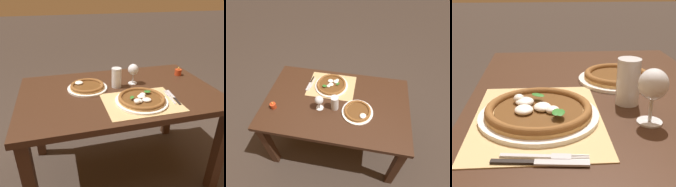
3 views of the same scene
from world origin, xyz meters
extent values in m
plane|color=#382D26|center=(0.00, 0.00, 0.00)|extent=(24.00, 24.00, 0.00)
cube|color=#382114|center=(0.00, 0.00, 0.72)|extent=(1.39, 0.86, 0.04)
cube|color=#382114|center=(0.63, -0.37, 0.35)|extent=(0.07, 0.07, 0.70)
cube|color=#382114|center=(-0.63, 0.37, 0.35)|extent=(0.07, 0.07, 0.70)
cube|color=#382114|center=(0.63, 0.37, 0.35)|extent=(0.07, 0.07, 0.70)
cube|color=tan|center=(0.09, -0.21, 0.74)|extent=(0.48, 0.36, 0.00)
cylinder|color=white|center=(0.09, -0.20, 0.75)|extent=(0.34, 0.34, 0.01)
cylinder|color=tan|center=(0.09, -0.20, 0.76)|extent=(0.30, 0.30, 0.01)
torus|color=brown|center=(0.09, -0.20, 0.77)|extent=(0.30, 0.30, 0.02)
cylinder|color=brown|center=(0.09, -0.20, 0.77)|extent=(0.25, 0.25, 0.00)
ellipsoid|color=white|center=(0.09, -0.19, 0.78)|extent=(0.05, 0.05, 0.02)
ellipsoid|color=white|center=(0.11, -0.24, 0.78)|extent=(0.06, 0.05, 0.02)
ellipsoid|color=white|center=(0.05, -0.24, 0.78)|extent=(0.05, 0.05, 0.02)
ellipsoid|color=white|center=(0.04, -0.26, 0.78)|extent=(0.04, 0.03, 0.03)
ellipsoid|color=white|center=(0.11, -0.16, 0.78)|extent=(0.04, 0.04, 0.02)
ellipsoid|color=#286B23|center=(0.02, -0.21, 0.79)|extent=(0.05, 0.05, 0.00)
ellipsoid|color=#286B23|center=(0.15, -0.16, 0.79)|extent=(0.05, 0.03, 0.00)
ellipsoid|color=#286B23|center=(0.15, -0.15, 0.79)|extent=(0.05, 0.03, 0.00)
cylinder|color=white|center=(-0.21, 0.09, 0.75)|extent=(0.29, 0.29, 0.01)
cylinder|color=tan|center=(-0.21, 0.09, 0.76)|extent=(0.25, 0.25, 0.01)
torus|color=brown|center=(-0.21, 0.09, 0.77)|extent=(0.25, 0.25, 0.02)
cylinder|color=brown|center=(-0.21, 0.09, 0.76)|extent=(0.19, 0.19, 0.00)
ellipsoid|color=white|center=(-0.27, 0.14, 0.77)|extent=(0.06, 0.06, 0.02)
cylinder|color=silver|center=(0.14, 0.10, 0.74)|extent=(0.07, 0.07, 0.00)
cylinder|color=silver|center=(0.14, 0.10, 0.78)|extent=(0.01, 0.01, 0.06)
ellipsoid|color=silver|center=(0.14, 0.10, 0.85)|extent=(0.08, 0.08, 0.08)
ellipsoid|color=#AD5B14|center=(0.14, 0.10, 0.84)|extent=(0.07, 0.07, 0.05)
cylinder|color=silver|center=(0.00, 0.07, 0.81)|extent=(0.07, 0.07, 0.15)
cylinder|color=black|center=(0.00, 0.07, 0.80)|extent=(0.07, 0.07, 0.12)
cylinder|color=silver|center=(0.00, 0.07, 0.86)|extent=(0.07, 0.07, 0.02)
cube|color=#B7B7BC|center=(0.29, -0.23, 0.75)|extent=(0.03, 0.12, 0.00)
cube|color=#B7B7BC|center=(0.30, -0.15, 0.75)|extent=(0.03, 0.05, 0.00)
cylinder|color=#B7B7BC|center=(0.31, -0.11, 0.75)|extent=(0.01, 0.04, 0.00)
cylinder|color=#B7B7BC|center=(0.31, -0.11, 0.75)|extent=(0.01, 0.04, 0.00)
cylinder|color=#B7B7BC|center=(0.30, -0.11, 0.75)|extent=(0.01, 0.04, 0.00)
cylinder|color=#B7B7BC|center=(0.30, -0.11, 0.75)|extent=(0.01, 0.04, 0.00)
cube|color=black|center=(0.31, -0.26, 0.75)|extent=(0.02, 0.10, 0.01)
cube|color=#B7B7BC|center=(0.32, -0.15, 0.75)|extent=(0.03, 0.12, 0.00)
cylinder|color=#B23819|center=(0.57, 0.17, 0.77)|extent=(0.06, 0.06, 0.05)
cylinder|color=silver|center=(0.57, 0.17, 0.76)|extent=(0.04, 0.04, 0.03)
ellipsoid|color=#F9C64C|center=(0.57, 0.17, 0.80)|extent=(0.01, 0.01, 0.02)
camera|label=1|loc=(-0.41, -1.35, 1.41)|focal=35.00mm
camera|label=2|loc=(-0.23, 1.14, 2.12)|focal=30.00mm
camera|label=3|loc=(0.89, -0.19, 1.13)|focal=50.00mm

